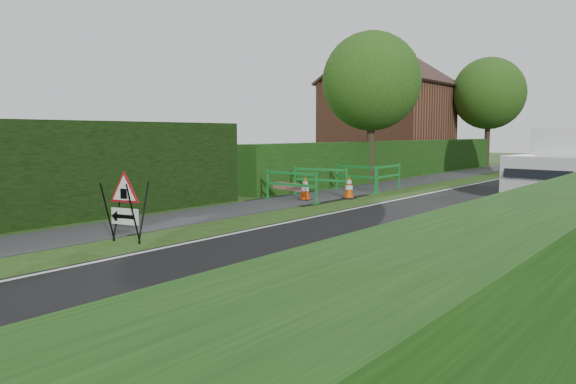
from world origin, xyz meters
The scene contains 16 objects.
ground centered at (0.00, 0.00, 0.00)m, with size 120.00×120.00×0.00m, color #234012.
footpath centered at (-3.00, 35.00, 0.01)m, with size 2.00×90.00×0.02m, color #2D2D30.
hedge_west_far centered at (-5.00, 22.00, 0.00)m, with size 1.00×24.00×1.80m, color #14380F.
house_west centered at (-10.00, 30.00, 2.90)m, with size 7.50×7.40×7.88m.
tree_nw centered at (-4.60, 18.00, 4.48)m, with size 4.40×4.40×6.70m.
tree_fw centered at (-4.60, 34.00, 4.83)m, with size 4.80×4.80×7.24m.
triangle_sign centered at (-1.41, 2.36, 0.84)m, with size 0.98×0.98×1.21m.
traffic_cone_0 centered at (4.82, 10.86, 0.39)m, with size 0.38×0.38×0.79m.
traffic_cone_3 centered at (-2.73, 10.36, 0.39)m, with size 0.38×0.38×0.79m.
traffic_cone_4 centered at (-1.86, 11.67, 0.39)m, with size 0.38×0.38×0.79m.
ped_barrier_0 centered at (-2.86, 9.77, 0.63)m, with size 2.07×0.42×1.00m.
ped_barrier_1 centered at (-3.15, 11.85, 0.63)m, with size 2.09×0.67×1.00m.
ped_barrier_2 centered at (-2.98, 13.96, 0.63)m, with size 2.09×0.80×1.00m.
ped_barrier_3 centered at (-2.10, 14.97, 0.63)m, with size 0.45×2.07×1.00m.
redwhite_plank centered at (-3.28, 10.11, 0.00)m, with size 1.50×0.04×0.25m, color red.
hatchback_car centered at (2.20, 26.14, 0.60)m, with size 1.41×3.51×1.19m, color white.
Camera 1 is at (7.89, -4.38, 2.19)m, focal length 35.00 mm.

